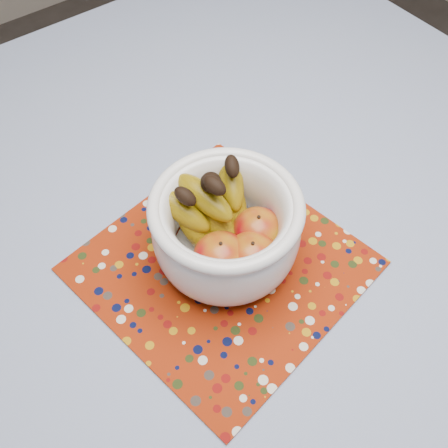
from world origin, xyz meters
The scene contains 4 objects.
table centered at (0.00, 0.00, 0.67)m, with size 1.20×1.20×0.75m.
tablecloth centered at (0.00, 0.00, 0.76)m, with size 1.32×1.32×0.01m, color #6171A2.
placemat centered at (-0.09, -0.07, 0.76)m, with size 0.36×0.36×0.00m, color maroon.
fruit_bowl centered at (-0.07, -0.05, 0.84)m, with size 0.22×0.22×0.17m.
Camera 1 is at (-0.33, -0.40, 1.44)m, focal length 42.00 mm.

